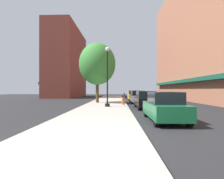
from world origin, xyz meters
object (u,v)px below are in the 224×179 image
fire_hydrant (123,101)px  car_black (146,100)px  lamppost (107,75)px  parking_meter_near (124,98)px  car_white (138,97)px  car_green (164,107)px  tree_near (97,64)px  car_yellow (134,96)px

fire_hydrant → car_black: 3.69m
lamppost → fire_hydrant: lamppost is taller
parking_meter_near → car_white: (1.95, 5.08, -0.14)m
fire_hydrant → car_green: (2.05, -9.77, 0.29)m
car_black → tree_near: bearing=128.6°
tree_near → car_yellow: tree_near is taller
car_black → car_white: size_ratio=1.00×
parking_meter_near → car_green: size_ratio=0.30×
fire_hydrant → car_yellow: size_ratio=0.18×
car_green → car_white: bearing=92.2°
lamppost → tree_near: 6.04m
parking_meter_near → car_green: (1.95, -8.38, -0.14)m
parking_meter_near → car_yellow: 11.09m
parking_meter_near → tree_near: bearing=126.9°
tree_near → car_white: size_ratio=1.80×
parking_meter_near → tree_near: size_ratio=0.17×
fire_hydrant → parking_meter_near: bearing=-86.0°
fire_hydrant → car_white: bearing=61.0°
car_green → car_yellow: 19.30m
car_green → car_yellow: (0.00, 19.30, 0.00)m
lamppost → parking_meter_near: lamppost is taller
tree_near → car_yellow: (5.28, 6.48, -4.32)m
fire_hydrant → car_green: size_ratio=0.18×
car_white → car_yellow: size_ratio=1.00×
tree_near → car_black: tree_near is taller
parking_meter_near → car_yellow: car_yellow is taller
lamppost → fire_hydrant: 3.97m
tree_near → car_green: 14.52m
lamppost → car_white: bearing=59.2°
fire_hydrant → car_green: car_green is taller
fire_hydrant → car_black: (2.05, -3.05, 0.29)m
fire_hydrant → car_white: car_white is taller
car_white → parking_meter_near: bearing=-109.4°
tree_near → car_yellow: bearing=50.8°
parking_meter_near → car_white: 5.44m
car_black → car_white: bearing=87.8°
parking_meter_near → tree_near: tree_near is taller
parking_meter_near → car_white: size_ratio=0.30×
car_white → car_green: bearing=-88.4°
fire_hydrant → tree_near: size_ratio=0.10×
tree_near → car_black: 9.16m
tree_near → car_green: size_ratio=1.80×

